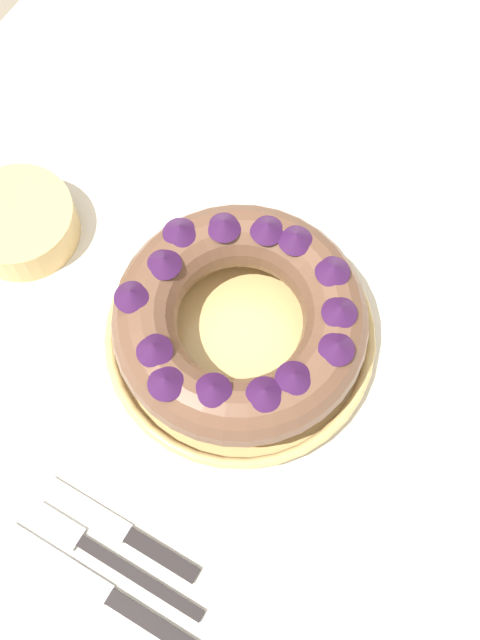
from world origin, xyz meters
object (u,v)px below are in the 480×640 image
(cake_knife, at_px, (130,536))
(serving_knife, at_px, (113,598))
(bundt_cake, at_px, (240,319))
(side_bowl, at_px, (20,223))
(fork, at_px, (103,555))
(serving_dish, at_px, (240,336))

(cake_knife, bearing_deg, serving_knife, -162.98)
(bundt_cake, bearing_deg, side_bowl, 91.71)
(fork, bearing_deg, bundt_cake, 2.70)
(serving_dish, bearing_deg, cake_knife, -177.64)
(cake_knife, xyz_separation_m, side_bowl, (0.22, 0.29, 0.02))
(serving_dish, height_order, bundt_cake, bundt_cake)
(cake_knife, height_order, side_bowl, side_bowl)
(cake_knife, distance_m, side_bowl, 0.37)
(bundt_cake, distance_m, cake_knife, 0.24)
(bundt_cake, relative_size, fork, 1.35)
(serving_knife, bearing_deg, cake_knife, 16.46)
(bundt_cake, bearing_deg, serving_knife, -174.80)
(serving_dish, relative_size, fork, 1.49)
(bundt_cake, height_order, fork, bundt_cake)
(cake_knife, bearing_deg, bundt_cake, 2.90)
(side_bowl, bearing_deg, cake_knife, -127.62)
(side_bowl, bearing_deg, bundt_cake, -88.29)
(serving_dish, height_order, cake_knife, serving_dish)
(serving_dish, xyz_separation_m, side_bowl, (-0.01, 0.28, 0.01))
(bundt_cake, height_order, serving_knife, bundt_cake)
(serving_dish, height_order, side_bowl, side_bowl)
(serving_dish, xyz_separation_m, cake_knife, (-0.23, -0.01, -0.01))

